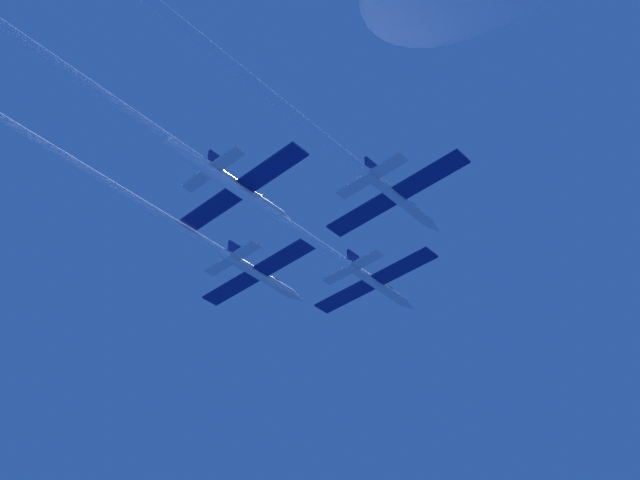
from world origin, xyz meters
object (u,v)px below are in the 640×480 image
object	(u,v)px
jet_lead	(326,250)
jet_right_wing	(328,142)
jet_slot	(162,134)
jet_left_wing	(192,234)

from	to	relation	value
jet_lead	jet_right_wing	bearing A→B (deg)	-47.22
jet_lead	jet_slot	world-z (taller)	jet_slot
jet_lead	jet_slot	bearing A→B (deg)	-90.64
jet_slot	jet_left_wing	bearing A→B (deg)	128.47
jet_lead	jet_right_wing	xyz separation A→B (m)	(13.61, -14.71, 0.30)
jet_right_wing	jet_slot	bearing A→B (deg)	-135.84
jet_lead	jet_right_wing	size ratio (longest dim) A/B	0.89
jet_left_wing	jet_right_wing	size ratio (longest dim) A/B	0.97
jet_lead	jet_slot	distance (m)	28.25
jet_lead	jet_left_wing	size ratio (longest dim) A/B	0.92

